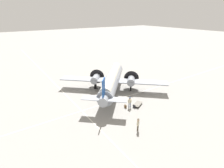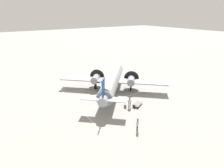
{
  "view_description": "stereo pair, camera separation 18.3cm",
  "coord_description": "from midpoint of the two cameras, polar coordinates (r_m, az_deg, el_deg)",
  "views": [
    {
      "loc": [
        -27.01,
        18.24,
        15.1
      ],
      "look_at": [
        0.0,
        0.0,
        1.78
      ],
      "focal_mm": 28.0,
      "sensor_mm": 36.0,
      "label": 1
    },
    {
      "loc": [
        -27.12,
        18.09,
        15.1
      ],
      "look_at": [
        0.0,
        0.0,
        1.78
      ],
      "focal_mm": 28.0,
      "sensor_mm": 36.0,
      "label": 2
    }
  ],
  "objects": [
    {
      "name": "apron_line_eastwest",
      "position": [
        32.51,
        -12.54,
        -6.04
      ],
      "size": [
        120.0,
        0.16,
        0.01
      ],
      "color": "silver",
      "rests_on": "ground_plane"
    },
    {
      "name": "ground_plane",
      "position": [
        35.93,
        -0.15,
        -2.64
      ],
      "size": [
        300.0,
        300.0,
        0.0
      ],
      "primitive_type": "plane",
      "color": "gray"
    },
    {
      "name": "airliner_main",
      "position": [
        35.32,
        -0.04,
        1.54
      ],
      "size": [
        18.54,
        18.72,
        6.11
      ],
      "rotation": [
        0.0,
        0.0,
        5.54
      ],
      "color": "#9399A3",
      "rests_on": "ground_plane"
    },
    {
      "name": "crew_foreground",
      "position": [
        24.59,
        8.29,
        -12.58
      ],
      "size": [
        0.41,
        0.57,
        1.85
      ],
      "rotation": [
        0.0,
        0.0,
        2.03
      ],
      "color": "#473D2D",
      "rests_on": "ground_plane"
    },
    {
      "name": "passenger_boarding",
      "position": [
        29.91,
        5.65,
        -5.64
      ],
      "size": [
        0.38,
        0.62,
        1.88
      ],
      "rotation": [
        0.0,
        0.0,
        4.46
      ],
      "color": "navy",
      "rests_on": "ground_plane"
    },
    {
      "name": "suitcase_upright_spare",
      "position": [
        30.19,
        4.24,
        -7.28
      ],
      "size": [
        0.51,
        0.14,
        0.56
      ],
      "color": "brown",
      "rests_on": "ground_plane"
    },
    {
      "name": "apron_line_northsouth",
      "position": [
        33.48,
        3.05,
        -4.62
      ],
      "size": [
        0.16,
        120.0,
        0.01
      ],
      "color": "silver",
      "rests_on": "ground_plane"
    },
    {
      "name": "baggage_cart",
      "position": [
        31.13,
        8.2,
        -6.46
      ],
      "size": [
        1.95,
        2.42,
        0.56
      ],
      "rotation": [
        0.0,
        0.0,
        5.19
      ],
      "color": "#6B665B",
      "rests_on": "ground_plane"
    },
    {
      "name": "suitcase_near_door",
      "position": [
        30.33,
        7.1,
        -7.27
      ],
      "size": [
        0.48,
        0.19,
        0.55
      ],
      "color": "#232328",
      "rests_on": "ground_plane"
    }
  ]
}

